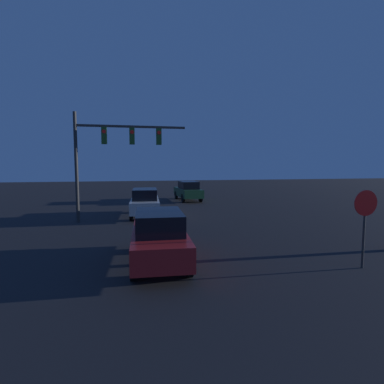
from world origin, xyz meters
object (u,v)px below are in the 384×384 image
at_px(car_far, 188,191).
at_px(car_near, 159,236).
at_px(car_mid, 145,202).
at_px(traffic_signal_mast, 111,147).
at_px(stop_sign, 365,214).

bearing_deg(car_far, car_near, -107.15).
xyz_separation_m(car_mid, traffic_signal_mast, (-1.85, -1.19, 3.21)).
bearing_deg(car_far, stop_sign, -86.97).
bearing_deg(car_mid, stop_sign, -57.25).
xyz_separation_m(car_near, stop_sign, (5.92, -1.73, 0.80)).
xyz_separation_m(car_near, car_far, (4.04, 16.03, 0.00)).
height_order(car_mid, stop_sign, stop_sign).
xyz_separation_m(car_mid, car_far, (4.04, 7.23, 0.00)).
relative_size(car_mid, traffic_signal_mast, 0.77).
distance_m(car_mid, car_far, 8.28).
bearing_deg(car_far, car_mid, -122.22).
bearing_deg(car_near, car_far, 78.61).
relative_size(car_far, stop_sign, 1.94).
bearing_deg(car_mid, car_far, 64.20).
xyz_separation_m(car_far, stop_sign, (1.87, -17.77, 0.80)).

